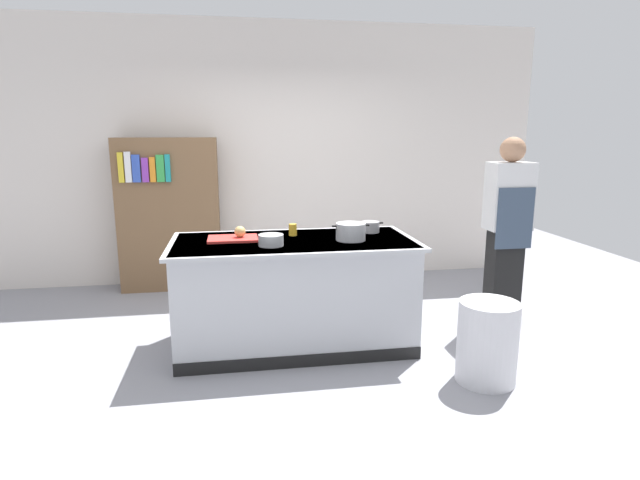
{
  "coord_description": "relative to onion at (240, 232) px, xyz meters",
  "views": [
    {
      "loc": [
        -0.45,
        -4.05,
        1.77
      ],
      "look_at": [
        0.25,
        0.2,
        0.85
      ],
      "focal_mm": 28.73,
      "sensor_mm": 36.0,
      "label": 1
    }
  ],
  "objects": [
    {
      "name": "juice_cup",
      "position": [
        0.44,
        0.09,
        -0.02
      ],
      "size": [
        0.07,
        0.07,
        0.1
      ],
      "primitive_type": "cylinder",
      "color": "yellow",
      "rests_on": "counter_island"
    },
    {
      "name": "mixing_bowl",
      "position": [
        0.23,
        -0.27,
        -0.02
      ],
      "size": [
        0.2,
        0.2,
        0.09
      ],
      "primitive_type": "cylinder",
      "color": "#B7BABF",
      "rests_on": "counter_island"
    },
    {
      "name": "ground_plane",
      "position": [
        0.43,
        -0.09,
        -0.97
      ],
      "size": [
        10.0,
        10.0,
        0.0
      ],
      "primitive_type": "plane",
      "color": "gray"
    },
    {
      "name": "cutting_board",
      "position": [
        -0.06,
        -0.0,
        -0.06
      ],
      "size": [
        0.4,
        0.28,
        0.02
      ],
      "primitive_type": "cube",
      "color": "red",
      "rests_on": "counter_island"
    },
    {
      "name": "person_chef",
      "position": [
        2.38,
        0.05,
        -0.05
      ],
      "size": [
        0.38,
        0.25,
        1.72
      ],
      "rotation": [
        0.0,
        0.0,
        1.26
      ],
      "color": "black",
      "rests_on": "ground_plane"
    },
    {
      "name": "counter_island",
      "position": [
        0.43,
        -0.09,
        -0.5
      ],
      "size": [
        1.98,
        0.98,
        0.9
      ],
      "color": "#B7BABF",
      "rests_on": "ground_plane"
    },
    {
      "name": "back_wall",
      "position": [
        0.43,
        2.01,
        0.53
      ],
      "size": [
        6.4,
        0.12,
        3.0
      ],
      "primitive_type": "cube",
      "color": "silver",
      "rests_on": "ground_plane"
    },
    {
      "name": "stock_pot",
      "position": [
        0.89,
        -0.17,
        0.0
      ],
      "size": [
        0.31,
        0.24,
        0.14
      ],
      "color": "#B7BABF",
      "rests_on": "counter_island"
    },
    {
      "name": "trash_bin",
      "position": [
        1.71,
        -0.97,
        -0.67
      ],
      "size": [
        0.42,
        0.42,
        0.59
      ],
      "primitive_type": "cylinder",
      "color": "silver",
      "rests_on": "ground_plane"
    },
    {
      "name": "bookshelf",
      "position": [
        -0.77,
        1.7,
        -0.11
      ],
      "size": [
        1.1,
        0.31,
        1.7
      ],
      "color": "brown",
      "rests_on": "ground_plane"
    },
    {
      "name": "sauce_pan",
      "position": [
        1.13,
        0.13,
        -0.02
      ],
      "size": [
        0.22,
        0.16,
        0.09
      ],
      "color": "#99999E",
      "rests_on": "counter_island"
    },
    {
      "name": "onion",
      "position": [
        0.0,
        0.0,
        0.0
      ],
      "size": [
        0.09,
        0.09,
        0.09
      ],
      "primitive_type": "sphere",
      "color": "tan",
      "rests_on": "cutting_board"
    }
  ]
}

